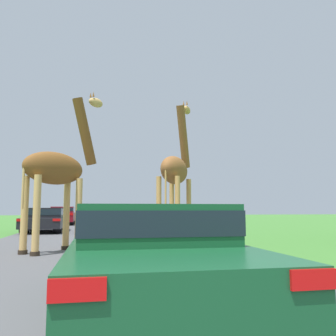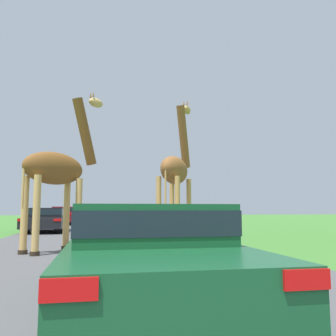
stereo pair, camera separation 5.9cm
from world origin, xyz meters
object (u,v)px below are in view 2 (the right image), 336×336
car_queue_left (134,216)px  giraffe_near_road (176,171)px  car_queue_right (155,218)px  car_far_ahead (46,219)px  giraffe_companion (59,171)px  car_lead_maroon (146,251)px  car_verge_right (64,215)px

car_queue_left → giraffe_near_road: bearing=-89.9°
car_queue_right → car_far_ahead: (-5.72, 1.12, -0.02)m
giraffe_near_road → car_queue_left: (-0.02, 13.31, -1.72)m
giraffe_near_road → giraffe_companion: bearing=-137.1°
giraffe_near_road → car_lead_maroon: giraffe_near_road is taller
car_queue_left → car_lead_maroon: bearing=-95.4°
car_queue_left → car_verge_right: bearing=137.8°
giraffe_near_road → car_lead_maroon: bearing=-74.7°
giraffe_companion → car_lead_maroon: 6.56m
giraffe_near_road → car_verge_right: bearing=136.7°
giraffe_near_road → giraffe_companion: (-3.63, -0.77, -0.16)m
car_queue_right → car_queue_left: bearing=95.7°
giraffe_near_road → car_far_ahead: giraffe_near_road is taller
giraffe_near_road → car_verge_right: size_ratio=1.28×
giraffe_companion → car_verge_right: size_ratio=1.23×
giraffe_near_road → car_verge_right: 18.64m
giraffe_near_road → car_lead_maroon: 7.38m
giraffe_near_road → car_verge_right: (-5.04, 17.87, -1.70)m
giraffe_companion → car_far_ahead: 9.75m
giraffe_near_road → car_queue_left: bearing=121.0°
car_queue_right → car_far_ahead: bearing=168.9°
car_verge_right → car_lead_maroon: bearing=-82.8°
car_lead_maroon → car_verge_right: 24.95m
giraffe_companion → car_queue_left: size_ratio=1.08×
car_lead_maroon → car_far_ahead: car_far_ahead is taller
giraffe_near_road → giraffe_companion: giraffe_near_road is taller
car_queue_right → car_far_ahead: size_ratio=0.95×
giraffe_companion → car_queue_right: 9.49m
giraffe_near_road → car_verge_right: giraffe_near_road is taller
giraffe_near_road → car_queue_right: giraffe_near_road is taller
car_lead_maroon → giraffe_near_road: bearing=74.4°
giraffe_near_road → car_queue_left: giraffe_near_road is taller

